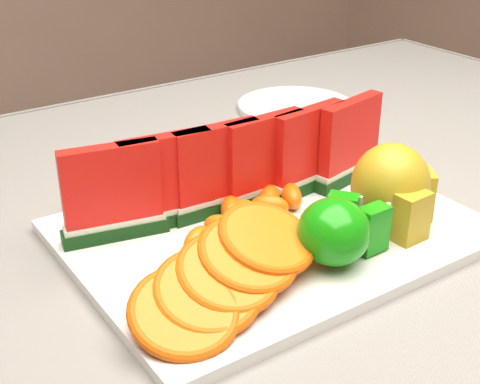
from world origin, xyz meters
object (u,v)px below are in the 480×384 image
pear_cluster (393,188)px  side_plate (296,107)px  platter (271,231)px  apple_cluster (338,230)px

pear_cluster → side_plate: (0.16, 0.35, -0.05)m
platter → apple_cluster: bearing=-82.2°
platter → side_plate: (0.26, 0.29, -0.00)m
pear_cluster → apple_cluster: bearing=-165.3°
platter → side_plate: platter is taller
platter → pear_cluster: 0.13m
side_plate → pear_cluster: bearing=-113.8°
platter → apple_cluster: size_ratio=3.66×
pear_cluster → side_plate: bearing=66.2°
pear_cluster → side_plate: 0.39m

